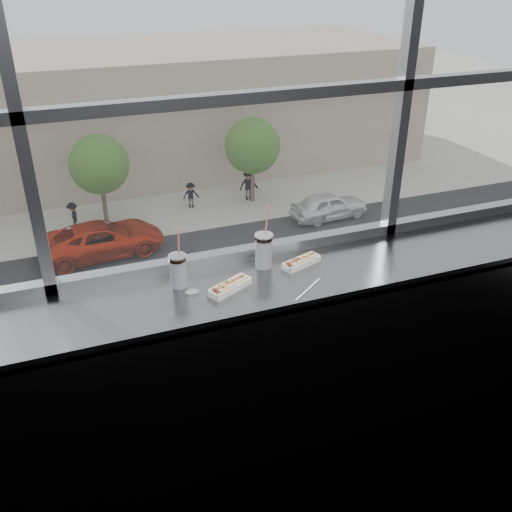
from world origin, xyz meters
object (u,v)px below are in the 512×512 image
object	(u,v)px
loose_straw	(308,289)
pedestrian_b	(73,214)
pedestrian_d	(249,182)
car_near_d	(280,290)
soda_cup_right	(264,249)
car_far_c	(329,201)
pedestrian_c	(191,193)
soda_cup_left	(178,269)
wrapper	(192,292)
car_far_b	(102,234)
car_near_c	(51,337)
tree_center	(99,164)
tree_right	(252,146)
hotdog_tray_left	(230,286)
car_near_e	(390,271)
hotdog_tray_right	(301,261)

from	to	relation	value
loose_straw	pedestrian_b	size ratio (longest dim) A/B	0.13
loose_straw	pedestrian_d	distance (m)	32.38
car_near_d	soda_cup_right	bearing A→B (deg)	150.84
pedestrian_d	car_far_c	bearing A→B (deg)	-51.92
soda_cup_right	car_near_d	size ratio (longest dim) A/B	0.06
pedestrian_d	pedestrian_c	distance (m)	3.66
soda_cup_right	loose_straw	world-z (taller)	soda_cup_right
soda_cup_left	wrapper	world-z (taller)	soda_cup_left
car_far_b	car_far_c	size ratio (longest dim) A/B	1.11
car_near_c	tree_center	bearing A→B (deg)	-21.57
tree_right	soda_cup_right	bearing A→B (deg)	-110.36
pedestrian_b	soda_cup_left	bearing A→B (deg)	-0.53
hotdog_tray_left	soda_cup_left	xyz separation A→B (m)	(-0.24, 0.13, 0.08)
pedestrian_c	hotdog_tray_left	bearing A→B (deg)	-103.51
hotdog_tray_left	car_far_c	xyz separation A→B (m)	(13.89, 24.31, -11.05)
car_near_e	pedestrian_d	distance (m)	12.49
pedestrian_d	tree_right	xyz separation A→B (m)	(0.16, -0.28, 2.35)
soda_cup_right	car_near_e	world-z (taller)	soda_cup_right
car_far_c	car_near_c	bearing A→B (deg)	112.85
hotdog_tray_right	soda_cup_left	bearing A→B (deg)	159.60
hotdog_tray_left	car_far_b	xyz separation A→B (m)	(1.15, 24.31, -10.93)
car_far_b	pedestrian_d	distance (m)	10.32
hotdog_tray_right	soda_cup_left	size ratio (longest dim) A/B	0.72
car_near_e	pedestrian_c	world-z (taller)	pedestrian_c
soda_cup_left	pedestrian_c	size ratio (longest dim) A/B	0.18
car_near_c	tree_center	xyz separation A→B (m)	(3.56, 12.00, 2.38)
car_near_c	car_far_b	bearing A→B (deg)	-24.99
car_far_b	soda_cup_left	bearing A→B (deg)	171.02
loose_straw	car_near_e	bearing A→B (deg)	17.02
loose_straw	car_near_e	xyz separation A→B (m)	(12.42, 16.46, -11.12)
loose_straw	pedestrian_b	xyz separation A→B (m)	(-0.35, 28.00, -11.10)
loose_straw	car_near_d	xyz separation A→B (m)	(7.04, 16.46, -10.99)
car_near_e	tree_right	bearing A→B (deg)	15.93
hotdog_tray_right	pedestrian_c	distance (m)	31.31
soda_cup_left	car_far_b	bearing A→B (deg)	86.73
soda_cup_right	pedestrian_c	xyz separation A→B (m)	(6.63, 28.49, -11.23)
car_far_c	tree_right	size ratio (longest dim) A/B	1.17
pedestrian_d	soda_cup_left	bearing A→B (deg)	-110.74
car_far_c	tree_center	xyz separation A→B (m)	(-12.09, 4.00, 2.39)
hotdog_tray_left	pedestrian_b	xyz separation A→B (m)	(0.02, 27.86, -11.12)
hotdog_tray_left	hotdog_tray_right	xyz separation A→B (m)	(0.45, 0.11, -0.00)
soda_cup_left	pedestrian_d	bearing A→B (deg)	69.26
soda_cup_right	pedestrian_c	distance (m)	31.33
tree_center	car_near_c	bearing A→B (deg)	-106.50
car_near_d	car_near_c	world-z (taller)	car_near_d
soda_cup_left	car_far_c	xyz separation A→B (m)	(14.13, 24.18, -11.12)
hotdog_tray_right	soda_cup_right	bearing A→B (deg)	144.77
wrapper	tree_right	distance (m)	31.49
soda_cup_right	car_near_e	xyz separation A→B (m)	(12.54, 16.14, -11.22)
soda_cup_left	car_far_b	distance (m)	26.60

